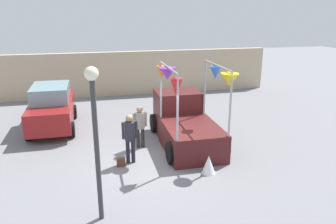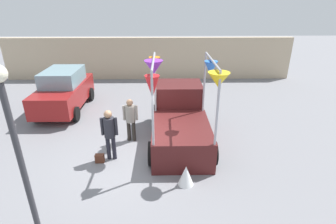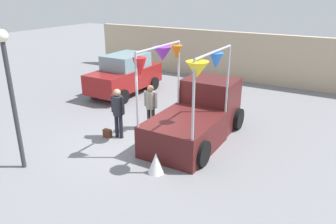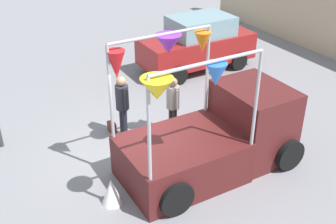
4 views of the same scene
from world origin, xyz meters
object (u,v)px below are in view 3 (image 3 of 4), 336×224
(vendor_truck, at_px, (198,113))
(folded_kite_bundle_white, at_px, (156,163))
(person_customer, at_px, (118,109))
(parked_car, at_px, (125,74))
(person_vendor, at_px, (151,103))
(handbag, at_px, (107,133))
(street_lamp, at_px, (9,81))

(vendor_truck, xyz_separation_m, folded_kite_bundle_white, (0.04, -2.72, -0.56))
(person_customer, xyz_separation_m, folded_kite_bundle_white, (2.30, -1.33, -0.73))
(parked_car, height_order, person_vendor, parked_car)
(folded_kite_bundle_white, bearing_deg, parked_car, 133.24)
(person_customer, bearing_deg, handbag, -150.26)
(street_lamp, xyz_separation_m, folded_kite_bundle_white, (3.40, 1.60, -2.20))
(handbag, height_order, folded_kite_bundle_white, folded_kite_bundle_white)
(person_customer, relative_size, folded_kite_bundle_white, 2.85)
(person_vendor, bearing_deg, street_lamp, -111.39)
(vendor_truck, bearing_deg, handbag, -148.63)
(vendor_truck, distance_m, street_lamp, 5.72)
(vendor_truck, distance_m, parked_car, 5.83)
(handbag, bearing_deg, street_lamp, -105.34)
(vendor_truck, xyz_separation_m, handbag, (-2.61, -1.59, -0.72))
(person_vendor, height_order, handbag, person_vendor)
(vendor_truck, relative_size, parked_car, 1.04)
(parked_car, relative_size, handbag, 14.29)
(person_vendor, bearing_deg, parked_car, 138.61)
(person_customer, relative_size, handbag, 6.10)
(person_customer, xyz_separation_m, handbag, (-0.35, -0.20, -0.89))
(person_customer, xyz_separation_m, street_lamp, (-1.10, -2.93, 1.46))
(person_vendor, xyz_separation_m, handbag, (-0.86, -1.39, -0.83))
(parked_car, distance_m, street_lamp, 7.48)
(handbag, bearing_deg, folded_kite_bundle_white, -23.00)
(handbag, xyz_separation_m, street_lamp, (-0.75, -2.73, 2.36))
(handbag, distance_m, street_lamp, 3.68)
(vendor_truck, xyz_separation_m, street_lamp, (-3.36, -4.32, 1.64))
(vendor_truck, xyz_separation_m, person_vendor, (-1.75, -0.20, 0.11))
(parked_car, distance_m, handbag, 5.11)
(folded_kite_bundle_white, bearing_deg, vendor_truck, 90.80)
(street_lamp, distance_m, folded_kite_bundle_white, 4.36)
(person_vendor, distance_m, folded_kite_bundle_white, 3.16)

